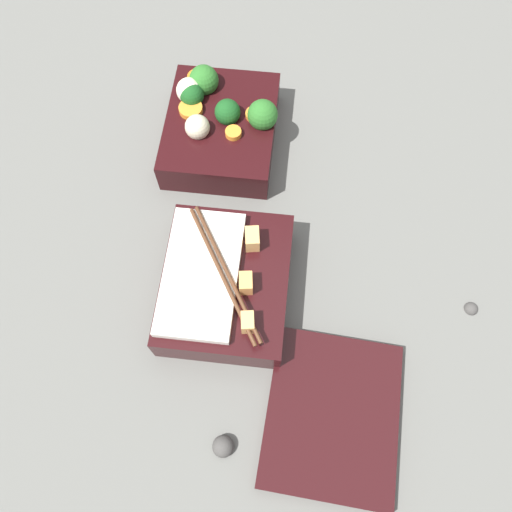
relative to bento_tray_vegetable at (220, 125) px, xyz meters
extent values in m
plane|color=slate|center=(0.11, 0.01, -0.03)|extent=(3.00, 3.00, 0.00)
cube|color=black|center=(0.00, 0.00, -0.01)|extent=(0.19, 0.16, 0.05)
sphere|color=#2D7028|center=(-0.05, -0.03, 0.03)|extent=(0.04, 0.04, 0.04)
sphere|color=#19511E|center=(-0.03, -0.04, 0.03)|extent=(0.03, 0.03, 0.03)
sphere|color=#2D7028|center=(0.00, 0.06, 0.03)|extent=(0.04, 0.04, 0.04)
sphere|color=#19511E|center=(0.00, 0.01, 0.03)|extent=(0.04, 0.04, 0.04)
cylinder|color=orange|center=(-0.01, -0.04, 0.02)|extent=(0.04, 0.04, 0.01)
cylinder|color=orange|center=(-0.06, -0.04, 0.02)|extent=(0.04, 0.04, 0.01)
cylinder|color=orange|center=(0.03, 0.02, 0.02)|extent=(0.02, 0.02, 0.01)
cylinder|color=orange|center=(-0.01, 0.05, 0.02)|extent=(0.04, 0.04, 0.01)
sphere|color=beige|center=(-0.03, -0.05, 0.03)|extent=(0.04, 0.04, 0.04)
sphere|color=beige|center=(0.03, -0.03, 0.03)|extent=(0.03, 0.03, 0.03)
cube|color=black|center=(0.24, 0.04, -0.01)|extent=(0.19, 0.16, 0.05)
cube|color=silver|center=(0.24, 0.01, 0.02)|extent=(0.17, 0.09, 0.01)
cube|color=#EAB266|center=(0.19, 0.07, 0.03)|extent=(0.03, 0.02, 0.02)
cube|color=#F4A356|center=(0.25, 0.07, 0.03)|extent=(0.02, 0.02, 0.02)
cube|color=#EAB266|center=(0.30, 0.08, 0.03)|extent=(0.02, 0.02, 0.02)
cylinder|color=#56331E|center=(0.24, 0.04, 0.03)|extent=(0.17, 0.10, 0.01)
cylinder|color=#56331E|center=(0.24, 0.04, 0.03)|extent=(0.17, 0.10, 0.01)
cube|color=black|center=(0.38, 0.18, -0.02)|extent=(0.19, 0.16, 0.02)
sphere|color=#474442|center=(0.23, 0.36, -0.03)|extent=(0.02, 0.02, 0.02)
sphere|color=#474442|center=(0.43, 0.06, -0.03)|extent=(0.03, 0.03, 0.03)
camera|label=1|loc=(0.46, 0.10, 0.58)|focal=35.00mm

